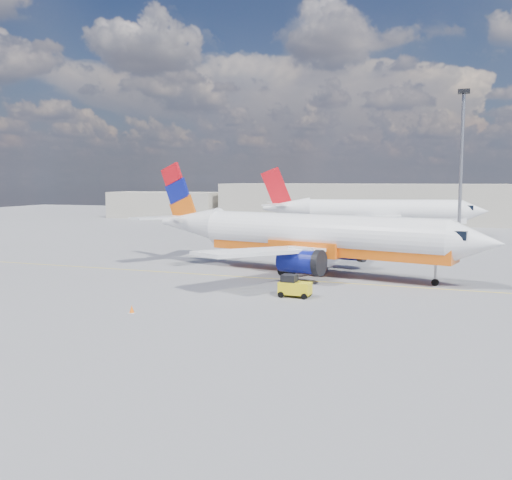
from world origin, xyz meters
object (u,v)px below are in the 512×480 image
(main_jet, at_px, (309,236))
(traffic_cone, at_px, (132,309))
(second_jet, at_px, (377,212))
(gse_tug, at_px, (294,287))

(main_jet, xyz_separation_m, traffic_cone, (-7.18, -19.81, -3.38))
(main_jet, distance_m, second_jet, 40.32)
(second_jet, bearing_deg, gse_tug, -103.61)
(gse_tug, height_order, traffic_cone, gse_tug)
(gse_tug, xyz_separation_m, traffic_cone, (-8.83, -8.80, -0.55))
(second_jet, bearing_deg, main_jet, -105.69)
(traffic_cone, bearing_deg, gse_tug, 44.93)
(traffic_cone, bearing_deg, main_jet, 70.07)
(main_jet, height_order, gse_tug, main_jet)
(main_jet, distance_m, traffic_cone, 21.34)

